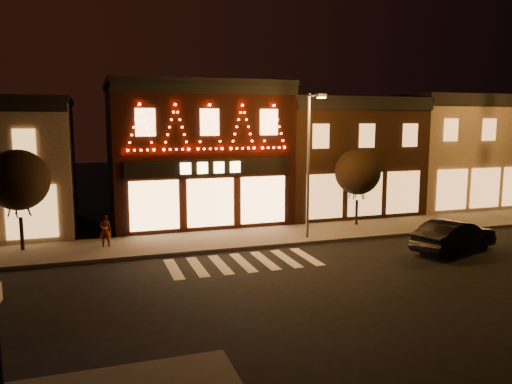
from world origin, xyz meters
TOP-DOWN VIEW (x-y plane):
  - ground at (0.00, 0.00)m, footprint 120.00×120.00m
  - sidewalk_far at (2.00, 8.00)m, footprint 44.00×4.00m
  - building_pulp at (0.00, 13.98)m, footprint 10.20×8.34m
  - building_right_a at (9.50, 13.99)m, footprint 9.20×8.28m
  - building_right_b at (18.50, 13.99)m, footprint 9.20×8.28m
  - streetlamp_mid at (4.33, 6.68)m, footprint 0.46×1.65m
  - tree_left at (-9.23, 8.79)m, footprint 2.78×2.78m
  - tree_right at (8.33, 8.87)m, footprint 2.60×2.60m
  - dark_sedan at (9.87, 2.58)m, footprint 4.89×2.93m
  - pedestrian at (-5.54, 8.19)m, footprint 0.60×0.43m

SIDE VIEW (x-z plane):
  - ground at x=0.00m, z-range 0.00..0.00m
  - sidewalk_far at x=2.00m, z-range 0.00..0.15m
  - dark_sedan at x=9.87m, z-range 0.00..1.52m
  - pedestrian at x=-5.54m, z-range 0.15..1.68m
  - tree_right at x=8.33m, z-range 1.02..5.36m
  - tree_left at x=-9.23m, z-range 1.08..5.74m
  - building_right_a at x=9.50m, z-range 0.01..7.51m
  - building_right_b at x=18.50m, z-range 0.01..7.81m
  - building_pulp at x=0.00m, z-range 0.01..8.31m
  - streetlamp_mid at x=4.33m, z-range 0.78..8.01m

